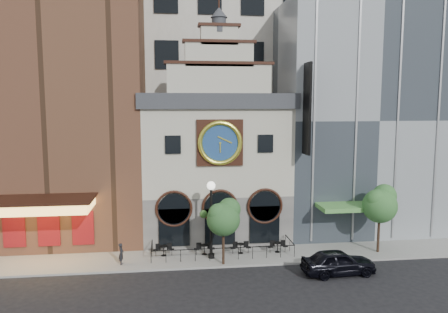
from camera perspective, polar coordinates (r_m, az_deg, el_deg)
name	(u,v)px	position (r m, az deg, el deg)	size (l,w,h in m)	color
ground	(226,268)	(31.86, 0.30, -14.36)	(120.00, 120.00, 0.00)	black
sidewalk	(222,255)	(34.15, -0.25, -12.72)	(44.00, 5.00, 0.15)	gray
clock_building	(215,160)	(37.75, -1.21, -0.46)	(12.60, 8.78, 18.65)	#605E5B
theater_building	(62,91)	(40.43, -20.41, 8.00)	(14.00, 15.60, 25.00)	brown
retail_building	(350,118)	(42.85, 16.09, 4.80)	(14.00, 14.40, 20.00)	gray
office_tower	(203,26)	(50.25, -2.73, 16.65)	(20.00, 16.00, 40.00)	beige
cafe_railing	(222,248)	(33.98, -0.25, -11.89)	(10.60, 2.60, 0.90)	black
bistro_0	(164,250)	(33.91, -7.88, -11.97)	(1.58, 0.68, 0.90)	black
bistro_1	(204,249)	(33.87, -2.59, -11.93)	(1.58, 0.68, 0.90)	black
bistro_2	(241,248)	(34.11, 2.18, -11.79)	(1.58, 0.68, 0.90)	black
bistro_3	(278,246)	(34.60, 7.01, -11.57)	(1.58, 0.68, 0.90)	black
car_right	(338,262)	(31.50, 14.70, -13.20)	(2.01, 5.01, 1.71)	black
pedestrian	(121,254)	(32.68, -13.27, -12.27)	(0.56, 0.37, 1.55)	black
lamppost	(211,211)	(32.28, -1.68, -7.12)	(1.76, 1.05, 5.78)	black
tree_left	(224,217)	(31.11, -0.01, -7.84)	(2.47, 2.37, 4.75)	#382619
tree_right	(380,203)	(35.61, 19.73, -5.73)	(2.73, 2.63, 5.25)	#382619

